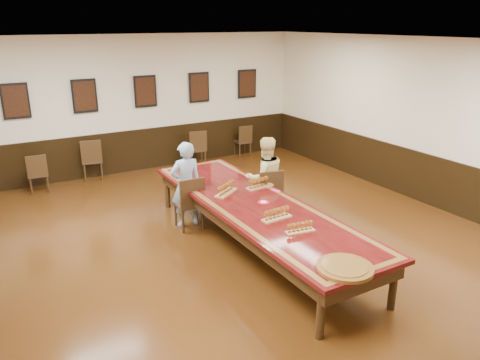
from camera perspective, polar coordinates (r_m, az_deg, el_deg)
floor at (r=7.66m, az=1.90°, el=-8.22°), size 8.00×10.00×0.02m
ceiling at (r=6.83m, az=2.20°, el=16.61°), size 8.00×10.00×0.02m
wall_back at (r=11.53m, az=-11.49°, el=9.11°), size 8.00×0.02×3.20m
wall_right at (r=9.77m, az=22.51°, el=6.34°), size 0.02×10.00×3.20m
chair_man at (r=8.21m, az=-6.28°, el=-2.67°), size 0.47×0.51×0.96m
chair_woman at (r=8.53m, az=3.29°, el=-1.69°), size 0.54×0.57×0.97m
spare_chair_a at (r=10.78m, az=-23.47°, el=0.81°), size 0.42×0.45×0.85m
spare_chair_b at (r=11.22m, az=-17.60°, el=2.46°), size 0.54×0.57×0.96m
spare_chair_c at (r=11.77m, az=-5.34°, el=3.93°), size 0.51×0.55×0.92m
spare_chair_d at (r=12.64m, az=0.29°, el=4.87°), size 0.42×0.45×0.85m
person_man at (r=8.20m, az=-6.61°, el=-0.57°), size 0.58×0.40×1.54m
person_woman at (r=8.53m, az=3.06°, el=0.27°), size 0.85×0.72×1.52m
pink_phone at (r=7.91m, az=4.38°, el=-1.31°), size 0.11×0.16×0.01m
wainscoting at (r=7.44m, az=1.94°, el=-4.72°), size 8.00×10.00×1.00m
conference_table at (r=7.40m, az=1.95°, el=-3.93°), size 1.40×5.00×0.76m
posters at (r=11.42m, az=-11.47°, el=10.55°), size 6.14×0.04×0.74m
flight_a at (r=7.73m, az=-1.71°, el=-1.09°), size 0.51×0.41×0.19m
flight_b at (r=8.02m, az=2.39°, el=-0.37°), size 0.51×0.21×0.19m
flight_c at (r=6.78m, az=4.51°, el=-4.16°), size 0.48×0.18×0.18m
flight_d at (r=6.41m, az=7.36°, el=-5.76°), size 0.42×0.19×0.15m
red_plate_grp at (r=7.38m, az=2.89°, el=-2.77°), size 0.20×0.20×0.03m
carved_platter at (r=5.62m, az=12.66°, el=-10.38°), size 0.69×0.69×0.05m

